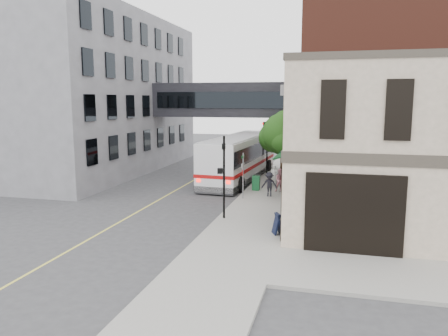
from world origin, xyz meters
The scene contains 17 objects.
ground centered at (0.00, 0.00, 0.00)m, with size 120.00×120.00×0.00m, color #38383A.
sidewalk_main centered at (2.00, 14.00, 0.07)m, with size 4.00×60.00×0.15m, color gray.
corner_building centered at (8.97, 2.00, 4.21)m, with size 10.19×8.12×8.45m.
brick_building centered at (9.98, 15.00, 6.99)m, with size 13.76×18.00×14.00m.
opposite_building centered at (-17.00, 16.00, 7.00)m, with size 14.00×24.00×14.00m, color slate.
skyway_bridge centered at (-3.00, 18.00, 6.50)m, with size 14.00×3.18×3.00m.
traffic_signal_near centered at (0.37, 2.00, 2.98)m, with size 0.44×0.22×4.60m.
traffic_signal_far centered at (0.26, 17.00, 3.34)m, with size 0.53×0.28×4.50m.
street_sign_pole centered at (0.39, 7.00, 1.93)m, with size 0.08×0.75×3.00m.
street_tree centered at (2.19, 13.22, 3.91)m, with size 3.80×3.20×5.60m.
lane_marking centered at (-5.00, 10.00, 0.01)m, with size 0.12×40.00×0.01m, color #D8CC4C.
bus centered at (-1.41, 14.31, 1.98)m, with size 3.85×13.31×3.54m.
pedestrian_a centered at (1.81, 11.38, 0.95)m, with size 0.58×0.38×1.60m, color white.
pedestrian_b centered at (2.51, 9.65, 0.96)m, with size 0.79×0.62×1.63m, color pink.
pedestrian_c centered at (1.98, 8.00, 0.96)m, with size 1.05×0.60×1.63m, color black.
newspaper_box centered at (0.77, 9.75, 0.66)m, with size 0.51×0.45×1.02m, color #155F2F.
sandwich_board centered at (3.60, -0.15, 0.66)m, with size 0.37×0.57×1.02m, color black.
Camera 1 is at (6.16, -20.39, 6.57)m, focal length 35.00 mm.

